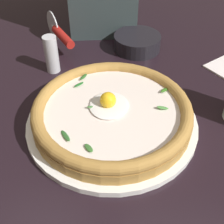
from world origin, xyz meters
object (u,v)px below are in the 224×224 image
object	(u,v)px
pizza	(112,112)
pepper_shaker	(51,54)
pizza_cutter	(60,33)
side_bowl	(137,42)

from	to	relation	value
pizza	pepper_shaker	bearing A→B (deg)	-136.25
pepper_shaker	pizza_cutter	bearing A→B (deg)	-175.41
pizza_cutter	pepper_shaker	world-z (taller)	pepper_shaker
pizza	pepper_shaker	size ratio (longest dim) A/B	3.38
pizza	pizza_cutter	xyz separation A→B (m)	(-0.28, -0.17, 0.01)
pizza	pizza_cutter	distance (m)	0.33
pizza_cutter	pepper_shaker	xyz separation A→B (m)	(0.11, 0.01, 0.01)
side_bowl	pizza_cutter	distance (m)	0.20
side_bowl	pizza_cutter	size ratio (longest dim) A/B	0.90
pizza	side_bowl	xyz separation A→B (m)	(-0.30, 0.03, -0.01)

